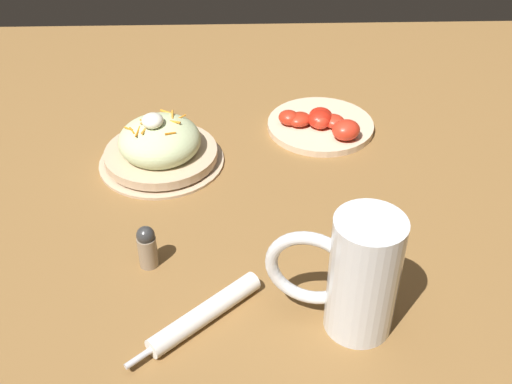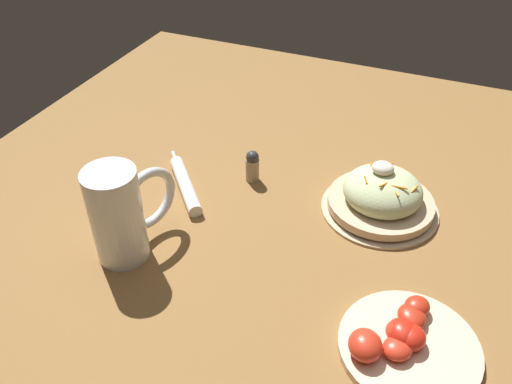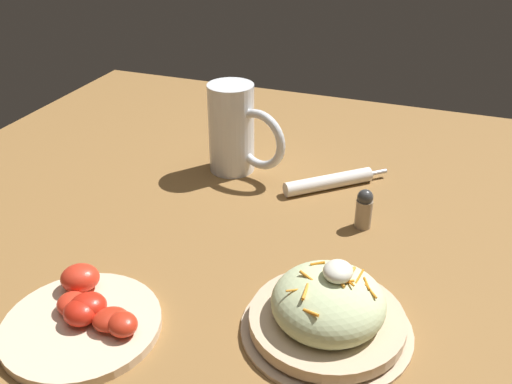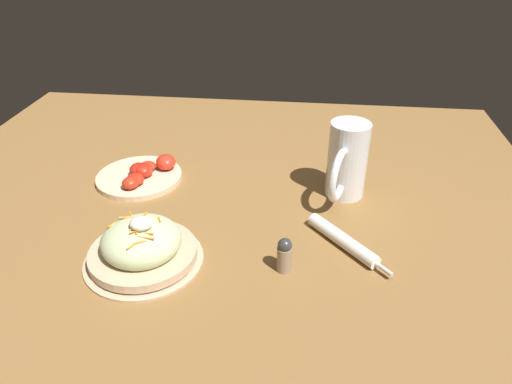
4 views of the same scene
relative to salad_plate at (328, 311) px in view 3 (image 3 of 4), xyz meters
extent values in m
plane|color=olive|center=(-0.11, -0.12, -0.03)|extent=(1.43, 1.43, 0.00)
cylinder|color=#D1B28E|center=(0.00, 0.00, -0.03)|extent=(0.21, 0.21, 0.01)
cylinder|color=#D1B28E|center=(0.00, 0.00, -0.01)|extent=(0.19, 0.19, 0.02)
ellipsoid|color=beige|center=(0.00, 0.00, 0.01)|extent=(0.14, 0.14, 0.07)
cylinder|color=orange|center=(0.05, -0.01, 0.04)|extent=(0.01, 0.02, 0.01)
cylinder|color=orange|center=(-0.01, 0.01, 0.05)|extent=(0.01, 0.02, 0.00)
cylinder|color=orange|center=(0.00, -0.03, 0.05)|extent=(0.01, 0.02, 0.01)
cylinder|color=orange|center=(0.00, 0.01, 0.05)|extent=(0.02, 0.02, 0.00)
cylinder|color=orange|center=(-0.02, 0.03, 0.04)|extent=(0.03, 0.01, 0.00)
cylinder|color=orange|center=(0.03, -0.02, 0.05)|extent=(0.03, 0.01, 0.00)
cylinder|color=orange|center=(-0.03, -0.02, 0.04)|extent=(0.01, 0.02, 0.01)
cylinder|color=orange|center=(0.00, 0.02, 0.05)|extent=(0.02, 0.02, 0.01)
cylinder|color=orange|center=(0.03, -0.04, 0.04)|extent=(0.01, 0.02, 0.00)
cylinder|color=orange|center=(-0.02, 0.02, 0.05)|extent=(0.02, 0.01, 0.01)
cylinder|color=orange|center=(-0.01, 0.04, 0.04)|extent=(0.02, 0.01, 0.00)
cylinder|color=orange|center=(0.00, 0.02, 0.05)|extent=(0.01, 0.02, 0.00)
cylinder|color=orange|center=(-0.01, 0.05, 0.04)|extent=(0.02, 0.02, 0.01)
ellipsoid|color=white|center=(-0.01, 0.01, 0.06)|extent=(0.04, 0.04, 0.02)
cylinder|color=white|center=(-0.37, -0.28, 0.05)|extent=(0.08, 0.08, 0.17)
cylinder|color=orange|center=(-0.37, -0.28, 0.03)|extent=(0.08, 0.08, 0.12)
cylinder|color=white|center=(-0.37, -0.28, 0.09)|extent=(0.08, 0.08, 0.01)
torus|color=white|center=(-0.35, -0.22, 0.05)|extent=(0.05, 0.11, 0.11)
cylinder|color=white|center=(-0.36, -0.09, -0.02)|extent=(0.13, 0.14, 0.03)
cylinder|color=silver|center=(-0.42, -0.01, -0.02)|extent=(0.03, 0.03, 0.01)
cylinder|color=beige|center=(0.10, -0.29, -0.03)|extent=(0.20, 0.20, 0.01)
ellipsoid|color=red|center=(0.10, -0.23, -0.01)|extent=(0.05, 0.05, 0.03)
ellipsoid|color=red|center=(0.05, -0.32, 0.00)|extent=(0.06, 0.06, 0.03)
ellipsoid|color=red|center=(0.09, -0.31, -0.01)|extent=(0.06, 0.06, 0.02)
ellipsoid|color=red|center=(0.09, -0.28, 0.00)|extent=(0.06, 0.06, 0.03)
ellipsoid|color=red|center=(0.09, -0.28, 0.00)|extent=(0.05, 0.05, 0.03)
ellipsoid|color=red|center=(0.10, -0.24, -0.01)|extent=(0.06, 0.06, 0.02)
ellipsoid|color=red|center=(0.10, -0.28, 0.00)|extent=(0.05, 0.05, 0.03)
cylinder|color=gray|center=(-0.25, -0.01, -0.01)|extent=(0.03, 0.03, 0.05)
sphere|color=#333333|center=(-0.25, -0.01, 0.02)|extent=(0.03, 0.03, 0.03)
camera|label=1|loc=(-0.89, -0.14, 0.58)|focal=44.00mm
camera|label=2|loc=(0.08, -0.78, 0.60)|focal=37.20mm
camera|label=3|loc=(0.53, 0.10, 0.47)|focal=40.10mm
camera|label=4|loc=(-0.28, 0.64, 0.52)|focal=33.22mm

